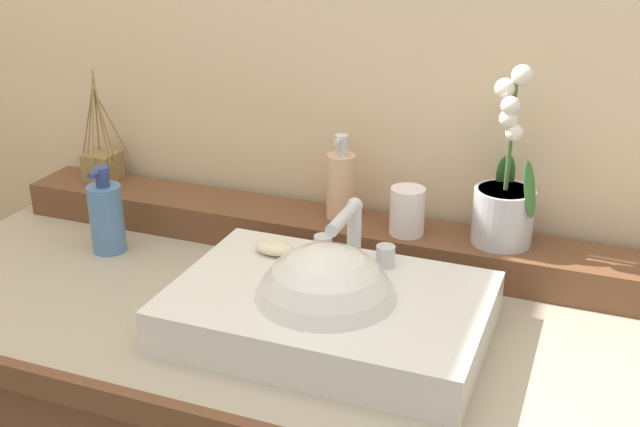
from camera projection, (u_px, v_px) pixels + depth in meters
name	position (u px, v px, depth m)	size (l,w,h in m)	color
wall_back	(392.00, 8.00, 1.50)	(3.47, 0.20, 2.66)	beige
back_ledge	(357.00, 238.00, 1.50)	(1.43, 0.13, 0.07)	brown
sink_basin	(328.00, 313.00, 1.23)	(0.49, 0.33, 0.26)	white
soap_bar	(274.00, 248.00, 1.34)	(0.07, 0.04, 0.02)	beige
potted_plant	(505.00, 200.00, 1.37)	(0.12, 0.11, 0.32)	silver
soap_dispenser	(341.00, 184.00, 1.48)	(0.06, 0.06, 0.16)	#E0B38E
tumbler_cup	(407.00, 211.00, 1.42)	(0.06, 0.06, 0.09)	white
reed_diffuser	(103.00, 164.00, 1.68)	(0.10, 0.08, 0.24)	olive
lotion_bottle	(107.00, 216.00, 1.50)	(0.06, 0.07, 0.17)	#507EB3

